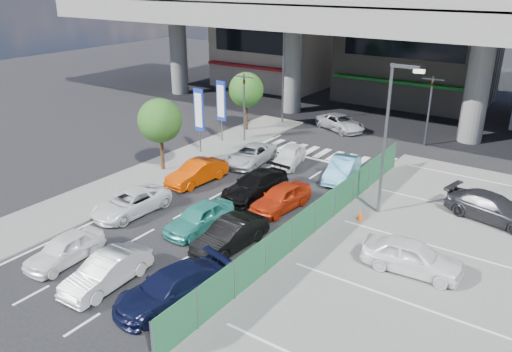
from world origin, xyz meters
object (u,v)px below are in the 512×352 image
Objects in this scene: taxi_teal_mid at (199,217)px; hatch_black_mid_right at (230,234)px; signboard_far at (221,103)px; sedan_white_front_mid at (289,156)px; street_lamp_left at (285,68)px; traffic_cone at (360,215)px; kei_truck_front_right at (342,169)px; traffic_light_right at (431,94)px; sedan_white_mid_left at (131,203)px; traffic_light_left at (244,91)px; sedan_black_mid at (255,185)px; parked_sedan_white at (412,256)px; parked_sedan_dgrey at (493,208)px; tree_near at (160,121)px; taxi_orange_left at (197,172)px; hatch_white_back_mid at (107,271)px; tree_far at (246,90)px; wagon_silver_front_left at (251,155)px; signboard_near at (199,112)px; minivan_navy_back at (172,287)px; van_white_back_left at (65,249)px; crossing_wagon_silver at (340,123)px; street_lamp_right at (390,129)px; taxi_orange_right at (281,197)px.

taxi_teal_mid and hatch_black_mid_right have the same top height.
sedan_white_front_mid is at bearing -11.64° from signboard_far.
traffic_cone is at bearing -46.13° from street_lamp_left.
kei_truck_front_right is 6.43× the size of traffic_cone.
hatch_black_mid_right is at bearing -123.21° from traffic_cone.
traffic_light_right reaches higher than sedan_white_mid_left.
hatch_black_mid_right is at bearing -56.51° from traffic_light_left.
traffic_light_right is 1.10× the size of sedan_black_mid.
sedan_black_mid is (7.87, -6.91, -2.38)m from signboard_far.
sedan_white_mid_left is at bearing 97.48° from parked_sedan_white.
tree_near is at bearing 115.72° from parked_sedan_dgrey.
hatch_black_mid_right is at bearing -33.36° from taxi_orange_left.
taxi_orange_left is at bearing -130.80° from sedan_white_front_mid.
traffic_cone is (6.21, 11.32, -0.28)m from hatch_white_back_mid.
traffic_light_left is at bearing -57.38° from tree_far.
wagon_silver_front_left is (4.55, -2.65, -2.44)m from signboard_far.
traffic_light_left is 16.43m from hatch_black_mid_right.
signboard_far is at bearing 133.24° from hatch_black_mid_right.
hatch_white_back_mid is (7.39, -10.77, -2.72)m from tree_near.
sedan_white_front_mid is 13.85m from parked_sedan_white.
traffic_light_left is 14.81m from taxi_teal_mid.
traffic_light_left is 1.11× the size of signboard_near.
kei_truck_front_right is at bearing 104.54° from minivan_navy_back.
street_lamp_left is at bearing 126.12° from minivan_navy_back.
traffic_cone is (14.20, -6.44, -2.68)m from signboard_far.
hatch_black_mid_right is 0.88× the size of sedan_black_mid.
traffic_light_right reaches higher than van_white_back_left.
tree_near reaches higher than crossing_wagon_silver.
traffic_light_left is 4.22m from signboard_near.
minivan_navy_back is at bearing 1.27° from van_white_back_left.
van_white_back_left is 5.77× the size of traffic_cone.
kei_truck_front_right is (6.35, 0.95, 0.07)m from wagon_silver_front_left.
hatch_white_back_mid reaches higher than sedan_white_mid_left.
hatch_black_mid_right is 11.34m from wagon_silver_front_left.
hatch_black_mid_right is (-0.70, 4.68, 0.00)m from minivan_navy_back.
sedan_white_front_mid is at bearing -34.89° from tree_far.
taxi_teal_mid is 0.97× the size of taxi_orange_left.
parked_sedan_dgrey is (11.81, 15.20, 0.08)m from hatch_white_back_mid.
sedan_white_mid_left is 11.58m from sedan_white_front_mid.
street_lamp_right is 11.28m from wagon_silver_front_left.
parked_sedan_dgrey is at bearing -18.37° from parked_sedan_white.
taxi_orange_left is 9.04m from kei_truck_front_right.
taxi_teal_mid is at bearing 134.55° from minivan_navy_back.
tree_far reaches higher than hatch_black_mid_right.
tree_near is at bearing 179.59° from taxi_orange_left.
van_white_back_left is 0.90× the size of hatch_black_mid_right.
sedan_black_mid is 1.17× the size of taxi_orange_right.
tree_far is (-0.20, 3.51, 0.32)m from signboard_far.
taxi_teal_mid is at bearing 140.88° from parked_sedan_dgrey.
street_lamp_left is at bearing 104.97° from taxi_orange_left.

